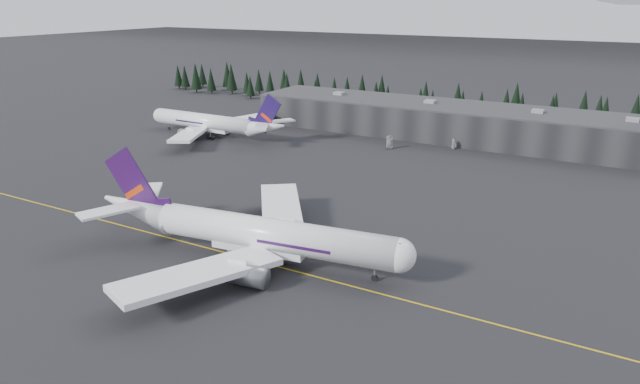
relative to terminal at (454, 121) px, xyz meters
The scene contains 9 objects.
ground 125.16m from the terminal, 90.00° to the right, with size 1400.00×1400.00×0.00m, color black.
taxiline 127.16m from the terminal, 90.00° to the right, with size 400.00×0.40×0.02m, color gold.
terminal is the anchor object (origin of this frame).
treeline 37.02m from the terminal, 90.00° to the left, with size 360.00×20.00×15.00m, color black.
mountain_ridge 875.02m from the terminal, 90.00° to the left, with size 4400.00×900.00×420.00m, color white, non-canonical shape.
jet_main 126.67m from the terminal, 92.36° to the right, with size 71.91×65.99×21.21m.
jet_parked 92.45m from the terminal, 151.46° to the right, with size 64.18×59.27×18.87m.
gse_vehicle_a 32.44m from the terminal, 117.33° to the right, with size 2.26×4.90×1.36m, color #B8B8BA.
gse_vehicle_b 19.02m from the terminal, 72.20° to the right, with size 1.52×3.77×1.28m, color silver.
Camera 1 is at (61.32, -88.59, 51.91)m, focal length 32.00 mm.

